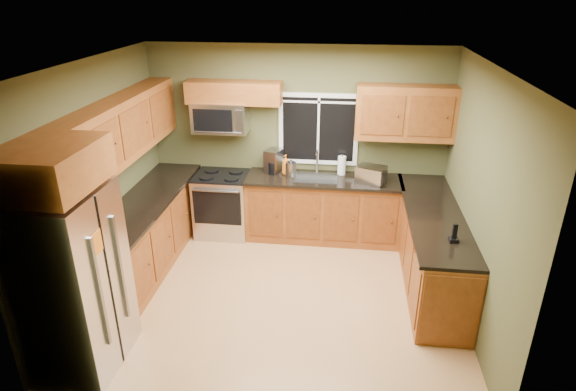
% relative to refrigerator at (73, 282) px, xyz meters
% --- Properties ---
extents(floor, '(4.20, 4.20, 0.00)m').
position_rel_refrigerator_xyz_m(floor, '(1.74, 1.30, -0.90)').
color(floor, tan).
rests_on(floor, ground).
extents(ceiling, '(4.20, 4.20, 0.00)m').
position_rel_refrigerator_xyz_m(ceiling, '(1.74, 1.30, 1.80)').
color(ceiling, white).
rests_on(ceiling, back_wall).
extents(back_wall, '(4.20, 0.00, 4.20)m').
position_rel_refrigerator_xyz_m(back_wall, '(1.74, 3.10, 0.45)').
color(back_wall, '#494B2A').
rests_on(back_wall, ground).
extents(front_wall, '(4.20, 0.00, 4.20)m').
position_rel_refrigerator_xyz_m(front_wall, '(1.74, -0.50, 0.45)').
color(front_wall, '#494B2A').
rests_on(front_wall, ground).
extents(left_wall, '(0.00, 3.60, 3.60)m').
position_rel_refrigerator_xyz_m(left_wall, '(-0.36, 1.30, 0.45)').
color(left_wall, '#494B2A').
rests_on(left_wall, ground).
extents(right_wall, '(0.00, 3.60, 3.60)m').
position_rel_refrigerator_xyz_m(right_wall, '(3.84, 1.30, 0.45)').
color(right_wall, '#494B2A').
rests_on(right_wall, ground).
extents(window, '(1.12, 0.03, 1.02)m').
position_rel_refrigerator_xyz_m(window, '(2.04, 3.08, 0.65)').
color(window, white).
rests_on(window, back_wall).
extents(base_cabinets_left, '(0.60, 2.65, 0.90)m').
position_rel_refrigerator_xyz_m(base_cabinets_left, '(-0.06, 1.78, -0.45)').
color(base_cabinets_left, brown).
rests_on(base_cabinets_left, ground).
extents(countertop_left, '(0.65, 2.65, 0.04)m').
position_rel_refrigerator_xyz_m(countertop_left, '(-0.04, 1.78, 0.02)').
color(countertop_left, black).
rests_on(countertop_left, base_cabinets_left).
extents(base_cabinets_back, '(2.17, 0.60, 0.90)m').
position_rel_refrigerator_xyz_m(base_cabinets_back, '(2.15, 2.80, -0.45)').
color(base_cabinets_back, brown).
rests_on(base_cabinets_back, ground).
extents(countertop_back, '(2.17, 0.65, 0.04)m').
position_rel_refrigerator_xyz_m(countertop_back, '(2.15, 2.78, 0.02)').
color(countertop_back, black).
rests_on(countertop_back, base_cabinets_back).
extents(base_cabinets_peninsula, '(0.60, 2.52, 0.90)m').
position_rel_refrigerator_xyz_m(base_cabinets_peninsula, '(3.54, 1.84, -0.45)').
color(base_cabinets_peninsula, brown).
rests_on(base_cabinets_peninsula, ground).
extents(countertop_peninsula, '(0.65, 2.50, 0.04)m').
position_rel_refrigerator_xyz_m(countertop_peninsula, '(3.51, 1.85, 0.02)').
color(countertop_peninsula, black).
rests_on(countertop_peninsula, base_cabinets_peninsula).
extents(upper_cabinets_left, '(0.33, 2.65, 0.72)m').
position_rel_refrigerator_xyz_m(upper_cabinets_left, '(-0.20, 1.78, 0.96)').
color(upper_cabinets_left, brown).
rests_on(upper_cabinets_left, left_wall).
extents(upper_cabinets_back_left, '(1.30, 0.33, 0.30)m').
position_rel_refrigerator_xyz_m(upper_cabinets_back_left, '(0.89, 2.94, 1.17)').
color(upper_cabinets_back_left, brown).
rests_on(upper_cabinets_back_left, back_wall).
extents(upper_cabinets_back_right, '(1.30, 0.33, 0.72)m').
position_rel_refrigerator_xyz_m(upper_cabinets_back_right, '(3.19, 2.94, 0.96)').
color(upper_cabinets_back_right, brown).
rests_on(upper_cabinets_back_right, back_wall).
extents(upper_cabinet_over_fridge, '(0.72, 0.90, 0.38)m').
position_rel_refrigerator_xyz_m(upper_cabinet_over_fridge, '(-0.00, 0.00, 1.13)').
color(upper_cabinet_over_fridge, brown).
rests_on(upper_cabinet_over_fridge, left_wall).
extents(refrigerator, '(0.74, 0.90, 1.80)m').
position_rel_refrigerator_xyz_m(refrigerator, '(0.00, 0.00, 0.00)').
color(refrigerator, '#B7B7BC').
rests_on(refrigerator, ground).
extents(range, '(0.76, 0.69, 0.94)m').
position_rel_refrigerator_xyz_m(range, '(0.69, 2.77, -0.43)').
color(range, '#B7B7BC').
rests_on(range, ground).
extents(microwave, '(0.76, 0.41, 0.42)m').
position_rel_refrigerator_xyz_m(microwave, '(0.69, 2.91, 0.83)').
color(microwave, '#B7B7BC').
rests_on(microwave, back_wall).
extents(sink, '(0.60, 0.42, 0.36)m').
position_rel_refrigerator_xyz_m(sink, '(2.04, 2.79, 0.05)').
color(sink, slate).
rests_on(sink, countertop_back).
extents(toaster_oven, '(0.45, 0.41, 0.23)m').
position_rel_refrigerator_xyz_m(toaster_oven, '(2.79, 2.70, 0.16)').
color(toaster_oven, '#B7B7BC').
rests_on(toaster_oven, countertop_back).
extents(coffee_maker, '(0.27, 0.32, 0.33)m').
position_rel_refrigerator_xyz_m(coffee_maker, '(1.42, 2.93, 0.19)').
color(coffee_maker, slate).
rests_on(coffee_maker, countertop_back).
extents(kettle, '(0.17, 0.17, 0.26)m').
position_rel_refrigerator_xyz_m(kettle, '(1.69, 2.77, 0.16)').
color(kettle, '#B7B7BC').
rests_on(kettle, countertop_back).
extents(paper_towel_roll, '(0.14, 0.14, 0.29)m').
position_rel_refrigerator_xyz_m(paper_towel_roll, '(2.39, 2.97, 0.17)').
color(paper_towel_roll, white).
rests_on(paper_towel_roll, countertop_back).
extents(soap_bottle_a, '(0.14, 0.14, 0.28)m').
position_rel_refrigerator_xyz_m(soap_bottle_a, '(1.60, 2.88, 0.18)').
color(soap_bottle_a, orange).
rests_on(soap_bottle_a, countertop_back).
extents(soap_bottle_c, '(0.13, 0.13, 0.15)m').
position_rel_refrigerator_xyz_m(soap_bottle_c, '(1.49, 3.00, 0.12)').
color(soap_bottle_c, white).
rests_on(soap_bottle_c, countertop_back).
extents(cordless_phone, '(0.10, 0.10, 0.21)m').
position_rel_refrigerator_xyz_m(cordless_phone, '(3.60, 1.15, 0.10)').
color(cordless_phone, black).
rests_on(cordless_phone, countertop_peninsula).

